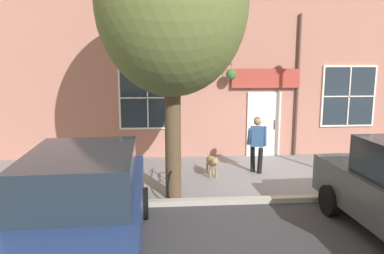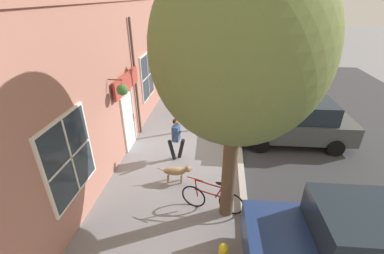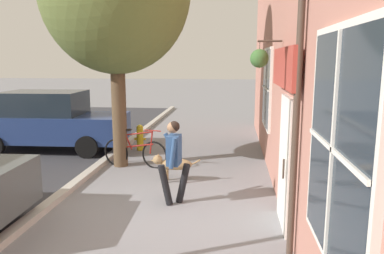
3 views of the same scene
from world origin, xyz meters
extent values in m
plane|color=gray|center=(0.00, 0.00, 0.00)|extent=(90.00, 90.00, 0.00)
cube|color=#B2ADA3|center=(2.00, 0.00, 0.06)|extent=(0.20, 28.00, 0.12)
cube|color=#B27566|center=(-2.35, 0.00, 2.53)|extent=(0.30, 18.00, 5.07)
cube|color=white|center=(-2.18, 0.40, 1.05)|extent=(0.10, 1.10, 2.10)
cube|color=#232D38|center=(-2.15, 0.40, 1.00)|extent=(0.03, 0.90, 1.90)
cylinder|color=#47382D|center=(-2.09, 0.75, 1.05)|extent=(0.03, 0.03, 0.30)
cube|color=#AD3D33|center=(-2.08, 0.40, 2.55)|extent=(0.08, 2.20, 0.60)
cylinder|color=#47382D|center=(-2.12, 1.47, 2.28)|extent=(0.09, 0.09, 4.56)
cylinder|color=#47382D|center=(-1.96, -0.77, 3.00)|extent=(0.44, 0.04, 0.04)
cylinder|color=#47382D|center=(-1.78, -0.77, 2.82)|extent=(0.01, 0.01, 0.34)
cone|color=#2D2823|center=(-1.78, -0.77, 2.60)|extent=(0.32, 0.32, 0.18)
sphere|color=#3D6B33|center=(-1.78, -0.77, 2.69)|extent=(0.34, 0.34, 0.34)
cube|color=white|center=(-2.18, -3.36, 1.95)|extent=(0.08, 1.82, 2.02)
cube|color=#232D38|center=(-2.15, -3.36, 1.95)|extent=(0.03, 1.70, 1.90)
cube|color=white|center=(-2.13, -3.36, 1.95)|extent=(0.04, 0.04, 1.90)
cube|color=white|center=(-2.13, -3.36, 1.95)|extent=(0.04, 1.70, 0.04)
cube|color=white|center=(-2.18, 3.23, 1.95)|extent=(0.08, 1.82, 2.02)
cube|color=#232D38|center=(-2.15, 3.23, 1.95)|extent=(0.03, 1.70, 1.90)
cube|color=white|center=(-2.13, 3.23, 1.95)|extent=(0.04, 0.04, 1.90)
cube|color=white|center=(-2.13, 3.23, 1.95)|extent=(0.04, 1.70, 0.04)
cylinder|color=black|center=(-0.10, -0.23, 0.38)|extent=(0.30, 0.16, 0.77)
cylinder|color=black|center=(-0.41, -0.36, 0.38)|extent=(0.30, 0.16, 0.77)
cube|color=#2D4C7A|center=(-0.26, -0.30, 1.04)|extent=(0.25, 0.36, 0.55)
sphere|color=#936B4C|center=(-0.24, -0.30, 1.45)|extent=(0.21, 0.21, 0.21)
sphere|color=black|center=(-0.27, -0.30, 1.47)|extent=(0.20, 0.20, 0.20)
cylinder|color=#2D4C7A|center=(-0.27, -0.06, 1.03)|extent=(0.17, 0.10, 0.57)
cylinder|color=#2D4C7A|center=(-0.18, -0.54, 1.05)|extent=(0.33, 0.11, 0.52)
ellipsoid|color=#997A51|center=(-0.10, -1.57, 0.40)|extent=(0.72, 0.33, 0.25)
cylinder|color=#997A51|center=(0.11, -1.48, 0.14)|extent=(0.06, 0.06, 0.28)
cylinder|color=#997A51|center=(0.12, -1.64, 0.14)|extent=(0.06, 0.06, 0.28)
cylinder|color=#997A51|center=(-0.31, -1.51, 0.14)|extent=(0.06, 0.06, 0.28)
cylinder|color=#997A51|center=(-0.30, -1.67, 0.14)|extent=(0.06, 0.06, 0.28)
sphere|color=#997A51|center=(0.31, -1.55, 0.49)|extent=(0.21, 0.21, 0.21)
cone|color=#997A51|center=(0.42, -1.54, 0.47)|extent=(0.11, 0.10, 0.09)
cone|color=#997A51|center=(0.30, -1.50, 0.59)|extent=(0.06, 0.06, 0.07)
cone|color=#997A51|center=(0.30, -1.60, 0.59)|extent=(0.06, 0.06, 0.07)
cylinder|color=#997A51|center=(-0.53, -1.60, 0.45)|extent=(0.21, 0.05, 0.14)
cylinder|color=brown|center=(1.50, -2.67, 1.52)|extent=(0.36, 0.36, 3.03)
ellipsoid|color=olive|center=(1.50, -2.67, 4.29)|extent=(3.59, 3.23, 3.95)
sphere|color=olive|center=(1.97, -2.43, 3.66)|extent=(1.73, 1.73, 1.73)
torus|color=black|center=(0.60, -2.55, 0.33)|extent=(0.69, 0.25, 0.70)
torus|color=black|center=(1.63, -2.70, 0.33)|extent=(0.69, 0.25, 0.70)
cylinder|color=maroon|center=(1.11, -2.63, 0.53)|extent=(0.98, 0.18, 0.19)
cylinder|color=maroon|center=(1.29, -2.65, 0.67)|extent=(0.23, 0.07, 0.47)
cylinder|color=maroon|center=(1.06, -2.62, 0.85)|extent=(0.82, 0.16, 0.17)
cylinder|color=maroon|center=(0.68, -2.56, 0.65)|extent=(0.11, 0.05, 0.58)
cylinder|color=maroon|center=(0.64, -2.56, 0.95)|extent=(0.45, 0.16, 0.03)
ellipsoid|color=black|center=(1.29, -2.65, 0.93)|extent=(0.26, 0.13, 0.10)
cube|color=navy|center=(4.00, -4.12, 0.69)|extent=(4.36, 1.92, 0.76)
cube|color=#1E2833|center=(4.22, -4.11, 1.41)|extent=(2.29, 1.63, 0.68)
cylinder|color=black|center=(2.70, -5.05, 0.31)|extent=(0.63, 0.20, 0.62)
cylinder|color=black|center=(2.64, -3.29, 0.31)|extent=(0.63, 0.20, 0.62)
cylinder|color=black|center=(2.77, 0.45, 0.31)|extent=(0.63, 0.20, 0.62)
cylinder|color=gold|center=(1.41, -4.34, 0.31)|extent=(0.20, 0.20, 0.62)
sphere|color=gold|center=(1.41, -4.34, 0.67)|extent=(0.20, 0.20, 0.20)
cylinder|color=gold|center=(1.53, -4.34, 0.34)|extent=(0.10, 0.07, 0.07)
cylinder|color=gold|center=(1.29, -4.34, 0.34)|extent=(0.10, 0.07, 0.07)
camera|label=1|loc=(9.70, -2.88, 3.06)|focal=35.00mm
camera|label=2|loc=(1.18, -7.88, 5.27)|focal=24.00mm
camera|label=3|loc=(-1.32, 6.29, 2.67)|focal=35.00mm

